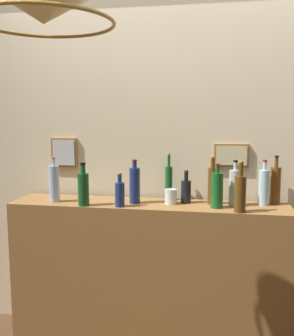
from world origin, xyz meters
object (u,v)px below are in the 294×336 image
at_px(liquor_bottle_scotch, 264,187).
at_px(liquor_bottle_gin, 240,193).
at_px(liquor_bottle_rye, 186,191).
at_px(liquor_bottle_vermouth, 275,185).
at_px(liquor_bottle_amaro, 212,184).
at_px(liquor_bottle_sherry, 235,187).
at_px(glass_tumbler_rocks, 171,197).
at_px(liquor_bottle_whiskey, 83,188).
at_px(liquor_bottle_rum, 169,182).
at_px(pendant_lamp, 43,3).
at_px(liquor_bottle_mezcal, 217,190).
at_px(liquor_bottle_bourbon, 135,185).
at_px(liquor_bottle_port, 120,193).
at_px(liquor_bottle_brandy, 54,183).

bearing_deg(liquor_bottle_scotch, liquor_bottle_gin, -127.21).
bearing_deg(liquor_bottle_scotch, liquor_bottle_rye, -177.28).
relative_size(liquor_bottle_gin, liquor_bottle_vermouth, 0.97).
bearing_deg(liquor_bottle_amaro, liquor_bottle_sherry, -9.26).
bearing_deg(glass_tumbler_rocks, liquor_bottle_whiskey, -165.24).
relative_size(liquor_bottle_amaro, liquor_bottle_vermouth, 0.99).
height_order(liquor_bottle_rum, pendant_lamp, pendant_lamp).
relative_size(liquor_bottle_mezcal, liquor_bottle_vermouth, 0.88).
bearing_deg(liquor_bottle_mezcal, liquor_bottle_gin, -32.52).
bearing_deg(liquor_bottle_vermouth, liquor_bottle_bourbon, -170.96).
xyz_separation_m(liquor_bottle_gin, glass_tumbler_rocks, (-0.45, 0.15, -0.07)).
relative_size(liquor_bottle_vermouth, pendant_lamp, 0.54).
height_order(liquor_bottle_mezcal, liquor_bottle_whiskey, liquor_bottle_mezcal).
distance_m(liquor_bottle_mezcal, liquor_bottle_vermouth, 0.43).
bearing_deg(liquor_bottle_sherry, pendant_lamp, -131.30).
distance_m(liquor_bottle_amaro, liquor_bottle_bourbon, 0.52).
height_order(liquor_bottle_rum, liquor_bottle_scotch, liquor_bottle_rum).
xyz_separation_m(liquor_bottle_amaro, liquor_bottle_vermouth, (0.42, 0.08, -0.00)).
xyz_separation_m(liquor_bottle_whiskey, pendant_lamp, (0.13, -0.81, 0.94)).
xyz_separation_m(liquor_bottle_mezcal, liquor_bottle_scotch, (0.31, 0.13, 0.00)).
bearing_deg(liquor_bottle_gin, glass_tumbler_rocks, 161.47).
distance_m(liquor_bottle_mezcal, liquor_bottle_rum, 0.38).
bearing_deg(liquor_bottle_rum, liquor_bottle_sherry, -12.11).
relative_size(liquor_bottle_whiskey, liquor_bottle_sherry, 0.95).
bearing_deg(liquor_bottle_port, liquor_bottle_brandy, 172.64).
height_order(glass_tumbler_rocks, pendant_lamp, pendant_lamp).
bearing_deg(liquor_bottle_amaro, liquor_bottle_scotch, 4.52).
bearing_deg(liquor_bottle_amaro, liquor_bottle_vermouth, 11.25).
bearing_deg(liquor_bottle_rye, liquor_bottle_rum, 151.09).
bearing_deg(liquor_bottle_rum, liquor_bottle_amaro, -13.48).
distance_m(liquor_bottle_port, liquor_bottle_brandy, 0.49).
distance_m(liquor_bottle_gin, liquor_bottle_vermouth, 0.37).
bearing_deg(liquor_bottle_rye, liquor_bottle_bourbon, -168.77).
height_order(liquor_bottle_port, liquor_bottle_bourbon, liquor_bottle_bourbon).
bearing_deg(pendant_lamp, liquor_bottle_port, 81.97).
height_order(liquor_bottle_port, liquor_bottle_vermouth, liquor_bottle_vermouth).
distance_m(liquor_bottle_amaro, liquor_bottle_sherry, 0.15).
height_order(liquor_bottle_gin, pendant_lamp, pendant_lamp).
relative_size(liquor_bottle_rum, liquor_bottle_brandy, 1.07).
bearing_deg(liquor_bottle_gin, liquor_bottle_rye, 150.53).
bearing_deg(liquor_bottle_rum, liquor_bottle_mezcal, -27.92).
bearing_deg(glass_tumbler_rocks, liquor_bottle_sherry, 2.75).
height_order(liquor_bottle_brandy, glass_tumbler_rocks, liquor_bottle_brandy).
bearing_deg(glass_tumbler_rocks, liquor_bottle_amaro, 9.21).
xyz_separation_m(liquor_bottle_gin, liquor_bottle_scotch, (0.17, 0.22, 0.00)).
bearing_deg(liquor_bottle_whiskey, liquor_bottle_scotch, 10.58).
relative_size(liquor_bottle_bourbon, liquor_bottle_sherry, 0.99).
height_order(liquor_bottle_gin, liquor_bottle_scotch, liquor_bottle_gin).
relative_size(liquor_bottle_amaro, liquor_bottle_sherry, 1.07).
bearing_deg(liquor_bottle_rye, liquor_bottle_port, -156.44).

